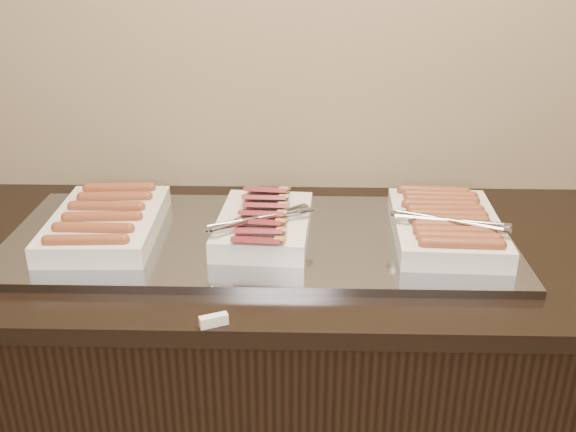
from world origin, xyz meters
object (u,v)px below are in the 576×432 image
(dish_left, at_px, (106,222))
(dish_right, at_px, (446,224))
(warming_tray, at_px, (260,238))
(counter, at_px, (268,391))
(dish_center, at_px, (263,223))

(dish_left, height_order, dish_right, dish_right)
(warming_tray, bearing_deg, counter, 0.00)
(warming_tray, distance_m, dish_left, 0.37)
(warming_tray, relative_size, dish_left, 3.17)
(warming_tray, relative_size, dish_center, 3.46)
(warming_tray, bearing_deg, dish_center, -25.46)
(counter, relative_size, dish_center, 5.95)
(counter, distance_m, dish_right, 0.66)
(dish_left, xyz_separation_m, dish_right, (0.81, -0.00, 0.01))
(dish_left, distance_m, dish_right, 0.81)
(counter, relative_size, warming_tray, 1.72)
(counter, xyz_separation_m, dish_center, (-0.00, -0.00, 0.50))
(dish_right, bearing_deg, warming_tray, -178.11)
(warming_tray, xyz_separation_m, dish_right, (0.44, -0.00, 0.04))
(dish_center, distance_m, dish_right, 0.43)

